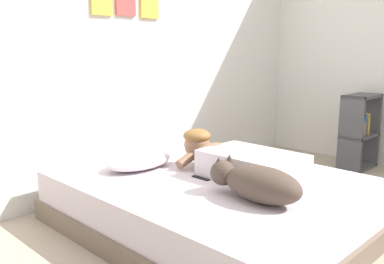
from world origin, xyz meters
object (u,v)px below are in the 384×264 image
(coffee_cup, at_px, (197,155))
(dog, at_px, (257,183))
(cell_phone, at_px, (203,177))
(pillow, at_px, (139,161))
(bookshelf, at_px, (359,131))
(bed, at_px, (213,202))
(person_lying, at_px, (236,160))

(coffee_cup, bearing_deg, dog, -115.58)
(coffee_cup, height_order, cell_phone, coffee_cup)
(pillow, bearing_deg, cell_phone, -73.04)
(dog, distance_m, bookshelf, 2.29)
(coffee_cup, relative_size, cell_phone, 0.89)
(bed, height_order, bookshelf, bookshelf)
(pillow, height_order, bookshelf, bookshelf)
(bed, distance_m, bookshelf, 2.11)
(pillow, distance_m, person_lying, 0.69)
(bookshelf, bearing_deg, coffee_cup, 165.80)
(person_lying, bearing_deg, pillow, 120.85)
(person_lying, height_order, bookshelf, bookshelf)
(cell_phone, bearing_deg, bookshelf, -3.05)
(pillow, height_order, cell_phone, pillow)
(bed, height_order, person_lying, person_lying)
(coffee_cup, relative_size, bookshelf, 0.17)
(bed, bearing_deg, coffee_cup, 57.11)
(bed, height_order, pillow, pillow)
(cell_phone, bearing_deg, dog, -100.66)
(bed, relative_size, person_lying, 2.14)
(person_lying, xyz_separation_m, bookshelf, (1.96, -0.01, -0.07))
(person_lying, xyz_separation_m, cell_phone, (-0.21, 0.11, -0.10))
(coffee_cup, distance_m, cell_phone, 0.47)
(bed, relative_size, pillow, 3.79)
(dog, relative_size, coffee_cup, 4.60)
(coffee_cup, bearing_deg, bed, -122.89)
(bed, distance_m, coffee_cup, 0.50)
(pillow, relative_size, person_lying, 0.57)
(pillow, xyz_separation_m, dog, (0.05, -0.99, 0.05))
(pillow, distance_m, dog, 0.99)
(person_lying, relative_size, bookshelf, 1.23)
(person_lying, height_order, cell_phone, person_lying)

